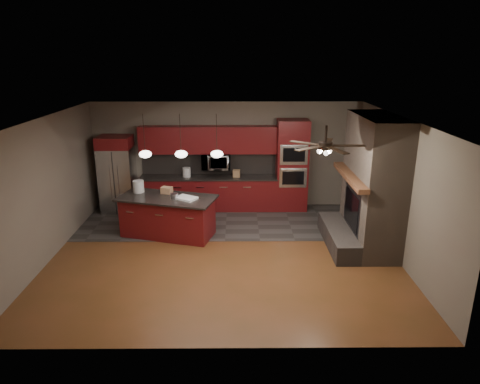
{
  "coord_description": "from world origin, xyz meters",
  "views": [
    {
      "loc": [
        0.27,
        -8.06,
        3.97
      ],
      "look_at": [
        0.33,
        0.6,
        1.15
      ],
      "focal_mm": 32.0,
      "sensor_mm": 36.0,
      "label": 1
    }
  ],
  "objects_px": {
    "oven_tower": "(292,166)",
    "paint_can": "(174,196)",
    "kitchen_island": "(168,216)",
    "white_bucket": "(138,186)",
    "microwave": "(216,161)",
    "counter_bucket": "(187,172)",
    "refrigerator": "(117,174)",
    "cardboard_box": "(167,190)",
    "paint_tray": "(186,198)",
    "counter_box": "(237,173)"
  },
  "relations": [
    {
      "from": "kitchen_island",
      "to": "white_bucket",
      "type": "bearing_deg",
      "value": 167.76
    },
    {
      "from": "microwave",
      "to": "paint_can",
      "type": "xyz_separation_m",
      "value": [
        -0.84,
        -1.88,
        -0.32
      ]
    },
    {
      "from": "microwave",
      "to": "white_bucket",
      "type": "height_order",
      "value": "microwave"
    },
    {
      "from": "paint_can",
      "to": "counter_bucket",
      "type": "xyz_separation_m",
      "value": [
        0.07,
        1.83,
        0.04
      ]
    },
    {
      "from": "refrigerator",
      "to": "paint_can",
      "type": "relative_size",
      "value": 11.47
    },
    {
      "from": "microwave",
      "to": "cardboard_box",
      "type": "relative_size",
      "value": 3.07
    },
    {
      "from": "paint_can",
      "to": "cardboard_box",
      "type": "relative_size",
      "value": 0.73
    },
    {
      "from": "oven_tower",
      "to": "cardboard_box",
      "type": "distance_m",
      "value": 3.37
    },
    {
      "from": "cardboard_box",
      "to": "microwave",
      "type": "bearing_deg",
      "value": 73.12
    },
    {
      "from": "paint_can",
      "to": "counter_box",
      "type": "distance_m",
      "value": 2.25
    },
    {
      "from": "counter_bucket",
      "to": "paint_can",
      "type": "bearing_deg",
      "value": -92.1
    },
    {
      "from": "oven_tower",
      "to": "counter_bucket",
      "type": "relative_size",
      "value": 9.95
    },
    {
      "from": "microwave",
      "to": "paint_tray",
      "type": "relative_size",
      "value": 1.64
    },
    {
      "from": "white_bucket",
      "to": "counter_bucket",
      "type": "distance_m",
      "value": 1.67
    },
    {
      "from": "counter_bucket",
      "to": "counter_box",
      "type": "distance_m",
      "value": 1.3
    },
    {
      "from": "oven_tower",
      "to": "white_bucket",
      "type": "relative_size",
      "value": 8.73
    },
    {
      "from": "kitchen_island",
      "to": "microwave",
      "type": "bearing_deg",
      "value": 75.66
    },
    {
      "from": "microwave",
      "to": "counter_bucket",
      "type": "distance_m",
      "value": 0.82
    },
    {
      "from": "kitchen_island",
      "to": "white_bucket",
      "type": "height_order",
      "value": "white_bucket"
    },
    {
      "from": "white_bucket",
      "to": "paint_can",
      "type": "relative_size",
      "value": 1.58
    },
    {
      "from": "oven_tower",
      "to": "white_bucket",
      "type": "bearing_deg",
      "value": -159.83
    },
    {
      "from": "white_bucket",
      "to": "paint_can",
      "type": "xyz_separation_m",
      "value": [
        0.89,
        -0.46,
        -0.08
      ]
    },
    {
      "from": "oven_tower",
      "to": "paint_tray",
      "type": "relative_size",
      "value": 5.34
    },
    {
      "from": "refrigerator",
      "to": "kitchen_island",
      "type": "bearing_deg",
      "value": -47.26
    },
    {
      "from": "paint_can",
      "to": "paint_tray",
      "type": "distance_m",
      "value": 0.27
    },
    {
      "from": "cardboard_box",
      "to": "refrigerator",
      "type": "bearing_deg",
      "value": 155.3
    },
    {
      "from": "oven_tower",
      "to": "paint_can",
      "type": "xyz_separation_m",
      "value": [
        -2.81,
        -1.82,
        -0.21
      ]
    },
    {
      "from": "oven_tower",
      "to": "counter_box",
      "type": "xyz_separation_m",
      "value": [
        -1.44,
        -0.04,
        -0.19
      ]
    },
    {
      "from": "kitchen_island",
      "to": "paint_can",
      "type": "relative_size",
      "value": 13.5
    },
    {
      "from": "oven_tower",
      "to": "refrigerator",
      "type": "distance_m",
      "value": 4.53
    },
    {
      "from": "refrigerator",
      "to": "white_bucket",
      "type": "relative_size",
      "value": 7.28
    },
    {
      "from": "counter_bucket",
      "to": "paint_tray",
      "type": "bearing_deg",
      "value": -84.02
    },
    {
      "from": "paint_can",
      "to": "cardboard_box",
      "type": "bearing_deg",
      "value": 121.69
    },
    {
      "from": "oven_tower",
      "to": "counter_box",
      "type": "relative_size",
      "value": 12.28
    },
    {
      "from": "kitchen_island",
      "to": "white_bucket",
      "type": "distance_m",
      "value": 0.99
    },
    {
      "from": "refrigerator",
      "to": "cardboard_box",
      "type": "height_order",
      "value": "refrigerator"
    },
    {
      "from": "oven_tower",
      "to": "paint_tray",
      "type": "bearing_deg",
      "value": -143.8
    },
    {
      "from": "oven_tower",
      "to": "white_bucket",
      "type": "xyz_separation_m",
      "value": [
        -3.7,
        -1.36,
        -0.14
      ]
    },
    {
      "from": "refrigerator",
      "to": "counter_box",
      "type": "xyz_separation_m",
      "value": [
        3.09,
        0.03,
        0.01
      ]
    },
    {
      "from": "microwave",
      "to": "paint_tray",
      "type": "distance_m",
      "value": 2.04
    },
    {
      "from": "kitchen_island",
      "to": "paint_can",
      "type": "distance_m",
      "value": 0.55
    },
    {
      "from": "kitchen_island",
      "to": "paint_can",
      "type": "xyz_separation_m",
      "value": [
        0.19,
        -0.09,
        0.51
      ]
    },
    {
      "from": "oven_tower",
      "to": "microwave",
      "type": "relative_size",
      "value": 3.25
    },
    {
      "from": "white_bucket",
      "to": "microwave",
      "type": "bearing_deg",
      "value": 39.39
    },
    {
      "from": "paint_can",
      "to": "paint_tray",
      "type": "height_order",
      "value": "paint_can"
    },
    {
      "from": "microwave",
      "to": "kitchen_island",
      "type": "xyz_separation_m",
      "value": [
        -1.02,
        -1.79,
        -0.83
      ]
    },
    {
      "from": "oven_tower",
      "to": "counter_bucket",
      "type": "distance_m",
      "value": 2.75
    },
    {
      "from": "paint_tray",
      "to": "counter_bucket",
      "type": "height_order",
      "value": "counter_bucket"
    },
    {
      "from": "microwave",
      "to": "counter_box",
      "type": "xyz_separation_m",
      "value": [
        0.53,
        -0.1,
        -0.3
      ]
    },
    {
      "from": "refrigerator",
      "to": "cardboard_box",
      "type": "distance_m",
      "value": 2.03
    }
  ]
}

